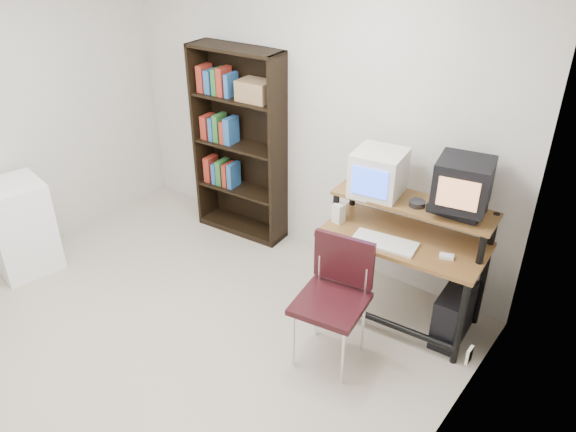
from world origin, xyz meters
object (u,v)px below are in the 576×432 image
Objects in this scene: pc_tower at (454,314)px; mini_fridge at (20,227)px; computer_desk at (405,242)px; crt_monitor at (378,173)px; bookshelf at (241,142)px; crt_tv at (463,183)px; school_chair at (335,288)px.

mini_fridge is at bearing -161.23° from pc_tower.
computer_desk is 0.55m from crt_monitor.
mini_fridge is at bearing -127.40° from bookshelf.
crt_tv is at bearing 136.06° from pc_tower.
crt_tv is at bearing 16.51° from computer_desk.
computer_desk is at bearing 36.88° from mini_fridge.
crt_monitor is at bearing 161.84° from computer_desk.
school_chair is (-0.63, -0.69, 0.36)m from pc_tower.
crt_monitor reaches higher than computer_desk.
bookshelf is at bearing 141.25° from school_chair.
school_chair is 1.99m from bookshelf.
crt_monitor is 0.94m from school_chair.
computer_desk is 1.36× the size of school_chair.
mini_fridge is (-2.97, -1.44, -0.27)m from computer_desk.
school_chair is 0.51× the size of bookshelf.
mini_fridge reaches higher than pc_tower.
pc_tower is at bearing -11.53° from bookshelf.
pc_tower is at bearing -3.29° from computer_desk.
crt_monitor is 0.93× the size of pc_tower.
school_chair reaches higher than mini_fridge.
crt_monitor is at bearing 171.59° from pc_tower.
school_chair is (-0.49, -0.80, -0.65)m from crt_tv.
crt_monitor is 0.50× the size of mini_fridge.
computer_desk is at bearing 177.64° from pc_tower.
computer_desk is at bearing -22.20° from crt_monitor.
crt_monitor is at bearing 40.55° from mini_fridge.
pc_tower is at bearing -13.38° from crt_monitor.
bookshelf reaches higher than crt_monitor.
computer_desk reaches higher than mini_fridge.
pc_tower is 0.49× the size of school_chair.
computer_desk is 2.93× the size of crt_tv.
crt_tv is (0.62, 0.06, 0.08)m from crt_monitor.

